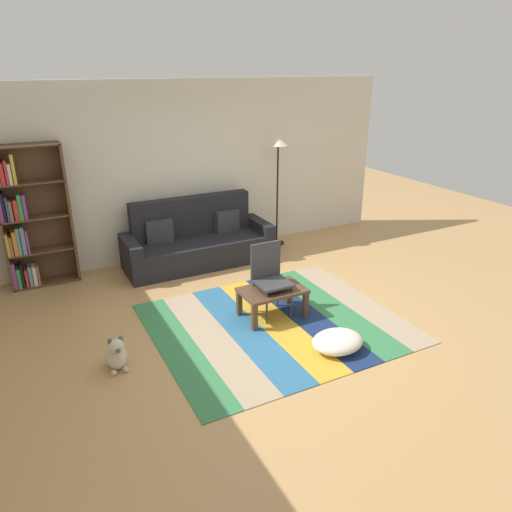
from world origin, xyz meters
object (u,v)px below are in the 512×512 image
object	(u,v)px
couch	(197,242)
pouf	(338,341)
dog	(116,354)
tv_remote	(265,290)
folding_chair	(269,273)
coffee_table	(272,294)
standing_lamp	(278,155)
bookshelf	(27,222)

from	to	relation	value
couch	pouf	xyz separation A→B (m)	(0.44, -3.03, -0.23)
dog	tv_remote	world-z (taller)	dog
pouf	tv_remote	xyz separation A→B (m)	(-0.36, 0.98, 0.27)
tv_remote	folding_chair	xyz separation A→B (m)	(0.12, 0.12, 0.16)
tv_remote	folding_chair	bearing A→B (deg)	35.15
coffee_table	dog	distance (m)	1.95
standing_lamp	tv_remote	distance (m)	2.88
bookshelf	pouf	distance (m)	4.38
coffee_table	standing_lamp	size ratio (longest dim) A/B	0.43
standing_lamp	coffee_table	bearing A→B (deg)	-120.87
couch	dog	distance (m)	2.87
tv_remote	coffee_table	bearing A→B (deg)	-4.09
coffee_table	dog	bearing A→B (deg)	-173.52
coffee_table	pouf	world-z (taller)	coffee_table
couch	dog	world-z (taller)	couch
bookshelf	folding_chair	size ratio (longest dim) A/B	2.16
pouf	dog	xyz separation A→B (m)	(-2.19, 0.77, 0.05)
couch	bookshelf	world-z (taller)	bookshelf
couch	folding_chair	world-z (taller)	couch
coffee_table	standing_lamp	distance (m)	2.85
bookshelf	dog	size ratio (longest dim) A/B	4.89
folding_chair	bookshelf	bearing A→B (deg)	151.29
standing_lamp	folding_chair	world-z (taller)	standing_lamp
pouf	dog	world-z (taller)	dog
bookshelf	tv_remote	world-z (taller)	bookshelf
coffee_table	tv_remote	bearing A→B (deg)	-174.42
tv_remote	couch	bearing A→B (deg)	82.54
couch	tv_remote	distance (m)	2.06
coffee_table	pouf	bearing A→B (deg)	-75.43
standing_lamp	tv_remote	xyz separation A→B (m)	(-1.43, -2.22, -1.14)
coffee_table	pouf	xyz separation A→B (m)	(0.26, -0.99, -0.20)
tv_remote	folding_chair	distance (m)	0.23
dog	pouf	bearing A→B (deg)	-19.30
couch	tv_remote	bearing A→B (deg)	-87.78
coffee_table	folding_chair	bearing A→B (deg)	83.58
pouf	standing_lamp	bearing A→B (deg)	71.58
coffee_table	standing_lamp	world-z (taller)	standing_lamp
bookshelf	standing_lamp	world-z (taller)	bookshelf
couch	coffee_table	distance (m)	2.05
standing_lamp	dog	bearing A→B (deg)	-143.25
couch	folding_chair	bearing A→B (deg)	-84.16
couch	bookshelf	size ratio (longest dim) A/B	1.16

